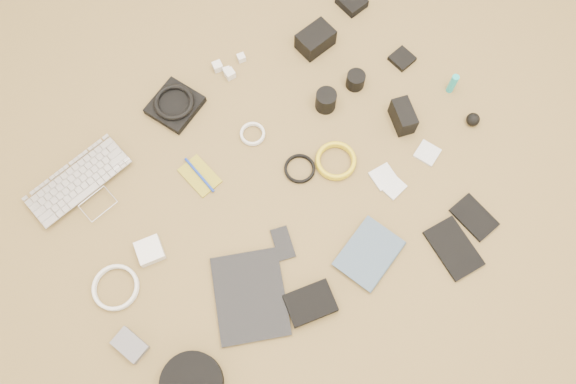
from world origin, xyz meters
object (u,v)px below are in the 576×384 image
headphone_case (192,384)px  paperback (389,268)px  laptop (88,192)px  tablet (250,296)px  phone (283,243)px  dslr_camera (315,40)px

headphone_case → paperback: bearing=-1.7°
paperback → headphone_case: bearing=67.4°
laptop → paperback: bearing=-57.4°
tablet → phone: 0.20m
laptop → tablet: size_ratio=1.25×
dslr_camera → paperback: 0.86m
headphone_case → paperback: 0.69m
tablet → paperback: 0.45m
phone → paperback: bearing=-30.8°
phone → headphone_case: (-0.45, -0.23, 0.02)m
tablet → paperback: paperback is taller
dslr_camera → tablet: dslr_camera is taller
laptop → dslr_camera: (0.96, 0.09, 0.02)m
laptop → dslr_camera: 0.96m
headphone_case → dslr_camera: bearing=40.4°
headphone_case → paperback: (0.69, -0.02, -0.02)m
laptop → dslr_camera: size_ratio=2.74×
phone → headphone_case: 0.51m
phone → paperback: 0.35m
laptop → phone: size_ratio=3.25×
laptop → dslr_camera: bearing=-5.6°
tablet → headphone_case: size_ratio=1.51×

